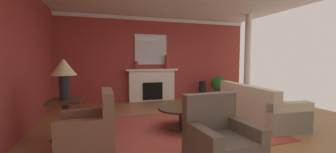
% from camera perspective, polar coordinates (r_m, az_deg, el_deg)
% --- Properties ---
extents(ground_plane, '(8.58, 8.58, 0.00)m').
position_cam_1_polar(ground_plane, '(4.55, 7.11, -13.73)').
color(ground_plane, olive).
extents(wall_fireplace, '(7.08, 0.12, 2.93)m').
position_cam_1_polar(wall_fireplace, '(7.50, -3.58, 4.85)').
color(wall_fireplace, '#9E3833').
rests_on(wall_fireplace, ground_plane).
extents(wall_window, '(0.12, 7.20, 2.93)m').
position_cam_1_polar(wall_window, '(4.47, -37.07, 4.13)').
color(wall_window, '#9E3833').
rests_on(wall_window, ground_plane).
extents(crown_moulding, '(7.08, 0.08, 0.12)m').
position_cam_1_polar(crown_moulding, '(7.56, -3.49, 15.39)').
color(crown_moulding, white).
extents(area_rug, '(3.53, 2.58, 0.01)m').
position_cam_1_polar(area_rug, '(4.48, 3.78, -13.91)').
color(area_rug, '#993D33').
rests_on(area_rug, ground_plane).
extents(fireplace, '(1.80, 0.35, 1.11)m').
position_cam_1_polar(fireplace, '(7.31, -4.46, -2.48)').
color(fireplace, white).
rests_on(fireplace, ground_plane).
extents(mantel_mirror, '(1.14, 0.04, 1.05)m').
position_cam_1_polar(mantel_mirror, '(7.38, -4.73, 7.39)').
color(mantel_mirror, silver).
extents(sofa, '(1.09, 2.17, 0.85)m').
position_cam_1_polar(sofa, '(5.36, 23.07, -7.95)').
color(sofa, '#BCB299').
rests_on(sofa, ground_plane).
extents(armchair_near_window, '(0.81, 0.81, 0.95)m').
position_cam_1_polar(armchair_near_window, '(3.55, -20.74, -14.08)').
color(armchair_near_window, brown).
rests_on(armchair_near_window, ground_plane).
extents(armchair_facing_fireplace, '(0.84, 0.84, 0.95)m').
position_cam_1_polar(armchair_facing_fireplace, '(2.98, 14.17, -17.60)').
color(armchair_facing_fireplace, brown).
rests_on(armchair_facing_fireplace, ground_plane).
extents(coffee_table, '(1.00, 1.00, 0.45)m').
position_cam_1_polar(coffee_table, '(4.39, 3.80, -9.83)').
color(coffee_table, '#3D2D1E').
rests_on(coffee_table, ground_plane).
extents(side_table, '(0.56, 0.56, 0.70)m').
position_cam_1_polar(side_table, '(4.30, -26.28, -9.71)').
color(side_table, '#3D2D1E').
rests_on(side_table, ground_plane).
extents(table_lamp, '(0.44, 0.44, 0.75)m').
position_cam_1_polar(table_lamp, '(4.18, -26.68, 1.33)').
color(table_lamp, black).
rests_on(table_lamp, side_table).
extents(vase_tall_corner, '(0.24, 0.24, 0.66)m').
position_cam_1_polar(vase_tall_corner, '(7.68, 9.40, -3.69)').
color(vase_tall_corner, black).
rests_on(vase_tall_corner, ground_plane).
extents(vase_mantel_left, '(0.11, 0.11, 0.27)m').
position_cam_1_polar(vase_mantel_left, '(7.11, -8.73, 3.11)').
color(vase_mantel_left, '#9E3328').
rests_on(vase_mantel_left, fireplace).
extents(vase_mantel_right, '(0.18, 0.18, 0.48)m').
position_cam_1_polar(vase_mantel_right, '(7.35, -0.22, 4.00)').
color(vase_mantel_right, '#9E3328').
rests_on(vase_mantel_right, fireplace).
extents(book_red_cover, '(0.19, 0.15, 0.05)m').
position_cam_1_polar(book_red_cover, '(4.26, 5.78, -8.34)').
color(book_red_cover, navy).
rests_on(book_red_cover, coffee_table).
extents(potted_plant, '(0.56, 0.56, 0.83)m').
position_cam_1_polar(potted_plant, '(7.85, 13.71, -2.39)').
color(potted_plant, '#A8754C').
rests_on(potted_plant, ground_plane).
extents(column_white, '(0.20, 0.20, 2.93)m').
position_cam_1_polar(column_white, '(7.51, 20.96, 4.56)').
color(column_white, white).
rests_on(column_white, ground_plane).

